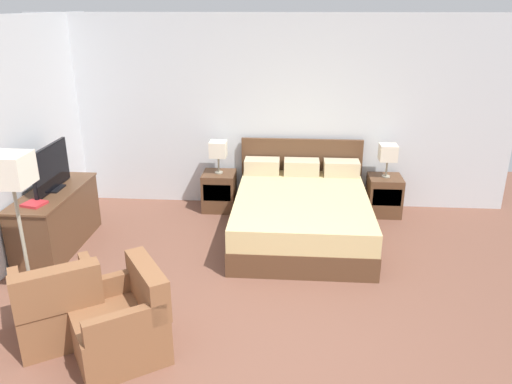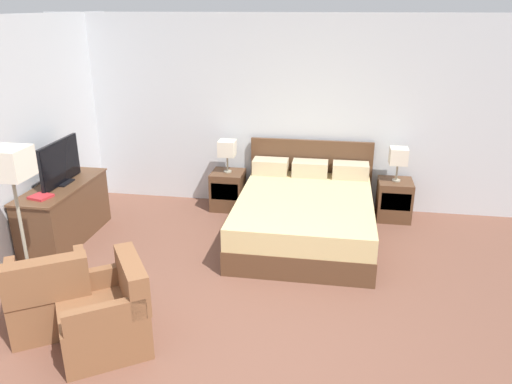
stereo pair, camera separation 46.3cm
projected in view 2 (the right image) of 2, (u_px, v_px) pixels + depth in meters
ground_plane at (226, 360)px, 4.05m from camera, size 10.42×10.42×0.00m
wall_back at (280, 114)px, 6.82m from camera, size 6.58×0.06×2.62m
wall_left at (4, 144)px, 5.33m from camera, size 0.06×5.27×2.62m
bed at (305, 215)px, 6.12m from camera, size 1.67×2.13×0.98m
nightstand_left at (228, 190)px, 7.01m from camera, size 0.44×0.44×0.53m
nightstand_right at (394, 200)px, 6.66m from camera, size 0.44×0.44×0.53m
table_lamp_left at (227, 149)px, 6.80m from camera, size 0.23×0.23×0.45m
table_lamp_right at (399, 157)px, 6.45m from camera, size 0.23×0.23×0.45m
dresser at (64, 212)px, 6.02m from camera, size 0.52×1.38×0.71m
tv at (60, 163)px, 5.86m from camera, size 0.18×0.82×0.52m
book_red_cover at (41, 197)px, 5.50m from camera, size 0.25×0.24×0.03m
armchair_by_window at (50, 297)px, 4.41m from camera, size 0.94×0.95×0.76m
armchair_companion at (108, 316)px, 4.14m from camera, size 0.95×0.95×0.76m
floor_lamp at (12, 174)px, 4.50m from camera, size 0.33×0.33×1.52m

